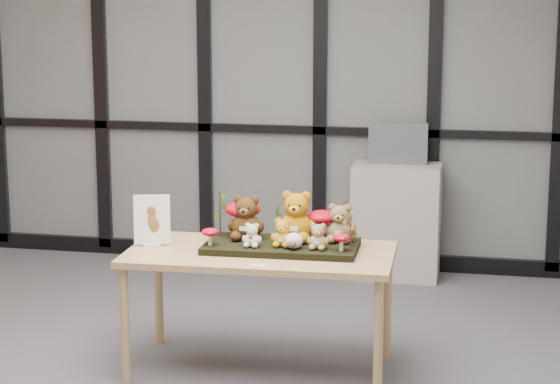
% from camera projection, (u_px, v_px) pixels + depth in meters
% --- Properties ---
extents(floor, '(5.00, 5.00, 0.00)m').
position_uv_depth(floor, '(162.00, 375.00, 5.59)').
color(floor, '#515156').
rests_on(floor, ground).
extents(room_shell, '(5.00, 5.00, 5.00)m').
position_uv_depth(room_shell, '(155.00, 70.00, 5.26)').
color(room_shell, beige).
rests_on(room_shell, floor).
extents(glass_partition, '(4.90, 0.06, 2.78)m').
position_uv_depth(glass_partition, '(262.00, 81.00, 7.68)').
color(glass_partition, '#2D383F').
rests_on(glass_partition, floor).
extents(display_table, '(1.48, 0.78, 0.68)m').
position_uv_depth(display_table, '(260.00, 263.00, 5.56)').
color(display_table, '#A67C5A').
rests_on(display_table, floor).
extents(diorama_tray, '(0.85, 0.45, 0.04)m').
position_uv_depth(diorama_tray, '(282.00, 246.00, 5.58)').
color(diorama_tray, black).
rests_on(diorama_tray, display_table).
extents(bear_pooh_yellow, '(0.24, 0.22, 0.31)m').
position_uv_depth(bear_pooh_yellow, '(297.00, 213.00, 5.61)').
color(bear_pooh_yellow, '#A76E0A').
rests_on(bear_pooh_yellow, diorama_tray).
extents(bear_brown_medium, '(0.22, 0.20, 0.27)m').
position_uv_depth(bear_brown_medium, '(246.00, 215.00, 5.64)').
color(bear_brown_medium, '#40260E').
rests_on(bear_brown_medium, diorama_tray).
extents(bear_tan_back, '(0.19, 0.17, 0.24)m').
position_uv_depth(bear_tan_back, '(340.00, 221.00, 5.59)').
color(bear_tan_back, brown).
rests_on(bear_tan_back, diorama_tray).
extents(bear_small_yellow, '(0.13, 0.12, 0.17)m').
position_uv_depth(bear_small_yellow, '(282.00, 231.00, 5.49)').
color(bear_small_yellow, orange).
rests_on(bear_small_yellow, diorama_tray).
extents(bear_white_bow, '(0.11, 0.10, 0.14)m').
position_uv_depth(bear_white_bow, '(252.00, 234.00, 5.49)').
color(bear_white_bow, silver).
rests_on(bear_white_bow, diorama_tray).
extents(bear_beige_small, '(0.12, 0.11, 0.16)m').
position_uv_depth(bear_beige_small, '(318.00, 235.00, 5.43)').
color(bear_beige_small, '#A48456').
rests_on(bear_beige_small, diorama_tray).
extents(plush_cream_hedgehog, '(0.08, 0.07, 0.10)m').
position_uv_depth(plush_cream_hedgehog, '(294.00, 240.00, 5.45)').
color(plush_cream_hedgehog, white).
rests_on(plush_cream_hedgehog, diorama_tray).
extents(mushroom_back_left, '(0.20, 0.20, 0.22)m').
position_uv_depth(mushroom_back_left, '(243.00, 217.00, 5.71)').
color(mushroom_back_left, '#9E0513').
rests_on(mushroom_back_left, diorama_tray).
extents(mushroom_back_right, '(0.17, 0.17, 0.18)m').
position_uv_depth(mushroom_back_right, '(322.00, 224.00, 5.63)').
color(mushroom_back_right, '#9E0513').
rests_on(mushroom_back_right, diorama_tray).
extents(mushroom_front_left, '(0.09, 0.09, 0.11)m').
position_uv_depth(mushroom_front_left, '(210.00, 236.00, 5.52)').
color(mushroom_front_left, '#9E0513').
rests_on(mushroom_front_left, diorama_tray).
extents(mushroom_front_right, '(0.09, 0.09, 0.10)m').
position_uv_depth(mushroom_front_right, '(341.00, 241.00, 5.40)').
color(mushroom_front_right, '#9E0513').
rests_on(mushroom_front_right, diorama_tray).
extents(sprig_green_far_left, '(0.05, 0.05, 0.26)m').
position_uv_depth(sprig_green_far_left, '(220.00, 213.00, 5.72)').
color(sprig_green_far_left, black).
rests_on(sprig_green_far_left, diorama_tray).
extents(sprig_green_mid_left, '(0.05, 0.05, 0.21)m').
position_uv_depth(sprig_green_mid_left, '(249.00, 217.00, 5.74)').
color(sprig_green_mid_left, black).
rests_on(sprig_green_mid_left, diorama_tray).
extents(sprig_dry_far_right, '(0.05, 0.05, 0.23)m').
position_uv_depth(sprig_dry_far_right, '(346.00, 221.00, 5.58)').
color(sprig_dry_far_right, brown).
rests_on(sprig_dry_far_right, diorama_tray).
extents(sprig_dry_mid_right, '(0.05, 0.05, 0.17)m').
position_uv_depth(sprig_dry_mid_right, '(351.00, 232.00, 5.48)').
color(sprig_dry_mid_right, brown).
rests_on(sprig_dry_mid_right, diorama_tray).
extents(sprig_green_centre, '(0.05, 0.05, 0.17)m').
position_uv_depth(sprig_green_centre, '(279.00, 221.00, 5.72)').
color(sprig_green_centre, black).
rests_on(sprig_green_centre, diorama_tray).
extents(sign_holder, '(0.20, 0.09, 0.29)m').
position_uv_depth(sign_holder, '(152.00, 222.00, 5.64)').
color(sign_holder, silver).
rests_on(sign_holder, display_table).
extents(label_card, '(0.08, 0.03, 0.00)m').
position_uv_depth(label_card, '(258.00, 265.00, 5.26)').
color(label_card, white).
rests_on(label_card, display_table).
extents(cabinet, '(0.63, 0.37, 0.85)m').
position_uv_depth(cabinet, '(396.00, 221.00, 7.44)').
color(cabinet, '#9D948C').
rests_on(cabinet, floor).
extents(monitor, '(0.43, 0.04, 0.30)m').
position_uv_depth(monitor, '(398.00, 143.00, 7.35)').
color(monitor, '#515459').
rests_on(monitor, cabinet).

